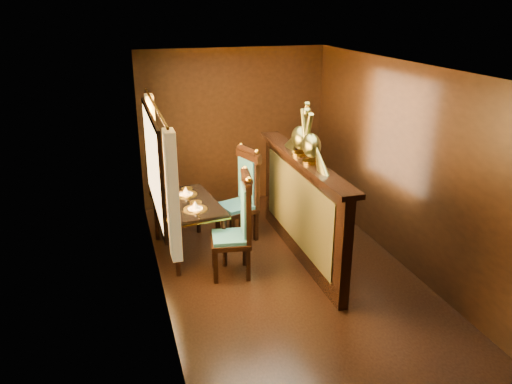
{
  "coord_description": "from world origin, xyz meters",
  "views": [
    {
      "loc": [
        -1.91,
        -5.15,
        3.14
      ],
      "look_at": [
        -0.29,
        0.28,
        0.98
      ],
      "focal_mm": 35.0,
      "sensor_mm": 36.0,
      "label": 1
    }
  ],
  "objects_px": {
    "chair_left": "(240,222)",
    "peacock_right": "(301,128)",
    "dining_table": "(187,207)",
    "chair_right": "(244,191)",
    "peacock_left": "(312,135)"
  },
  "relations": [
    {
      "from": "peacock_left",
      "to": "peacock_right",
      "type": "height_order",
      "value": "peacock_right"
    },
    {
      "from": "dining_table",
      "to": "chair_left",
      "type": "distance_m",
      "value": 0.9
    },
    {
      "from": "dining_table",
      "to": "chair_right",
      "type": "height_order",
      "value": "chair_right"
    },
    {
      "from": "chair_left",
      "to": "chair_right",
      "type": "bearing_deg",
      "value": 81.15
    },
    {
      "from": "dining_table",
      "to": "peacock_right",
      "type": "bearing_deg",
      "value": -24.41
    },
    {
      "from": "chair_right",
      "to": "peacock_left",
      "type": "relative_size",
      "value": 1.95
    },
    {
      "from": "dining_table",
      "to": "peacock_left",
      "type": "xyz_separation_m",
      "value": [
        1.38,
        -0.77,
        1.05
      ]
    },
    {
      "from": "dining_table",
      "to": "chair_left",
      "type": "height_order",
      "value": "chair_left"
    },
    {
      "from": "dining_table",
      "to": "chair_left",
      "type": "xyz_separation_m",
      "value": [
        0.52,
        -0.74,
        0.04
      ]
    },
    {
      "from": "chair_left",
      "to": "peacock_right",
      "type": "xyz_separation_m",
      "value": [
        0.86,
        0.31,
        1.02
      ]
    },
    {
      "from": "peacock_left",
      "to": "chair_right",
      "type": "bearing_deg",
      "value": 118.06
    },
    {
      "from": "chair_right",
      "to": "peacock_right",
      "type": "bearing_deg",
      "value": -69.03
    },
    {
      "from": "chair_left",
      "to": "peacock_right",
      "type": "height_order",
      "value": "peacock_right"
    },
    {
      "from": "chair_right",
      "to": "peacock_right",
      "type": "xyz_separation_m",
      "value": [
        0.55,
        -0.68,
        1.02
      ]
    },
    {
      "from": "peacock_right",
      "to": "chair_left",
      "type": "bearing_deg",
      "value": -160.28
    }
  ]
}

